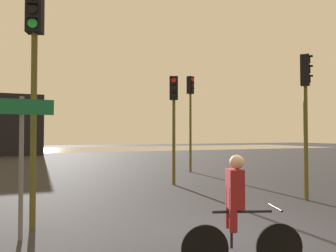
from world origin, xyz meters
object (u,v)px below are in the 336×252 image
cyclist (238,212)px  traffic_light_near_left (34,63)px  traffic_light_far_right (190,106)px  direction_sign_post (21,146)px  traffic_light_near_right (306,99)px  traffic_light_center (174,109)px

cyclist → traffic_light_near_left: bearing=-122.7°
traffic_light_far_right → cyclist: bearing=44.1°
traffic_light_far_right → direction_sign_post: 11.69m
direction_sign_post → cyclist: size_ratio=1.59×
traffic_light_near_left → traffic_light_near_right: 7.41m
traffic_light_center → cyclist: 8.24m
traffic_light_far_right → cyclist: (-4.93, -11.24, -2.58)m
traffic_light_far_right → traffic_light_near_right: bearing=66.7°
traffic_light_near_left → traffic_light_far_right: size_ratio=0.99×
traffic_light_near_left → traffic_light_far_right: (7.55, 7.94, 0.04)m
traffic_light_near_left → traffic_light_far_right: traffic_light_far_right is taller
traffic_light_far_right → traffic_light_near_right: (-0.15, -7.82, -0.43)m
traffic_light_near_left → cyclist: 4.92m
traffic_light_center → direction_sign_post: (-5.20, -4.94, -1.20)m
traffic_light_far_right → traffic_light_center: bearing=32.8°
traffic_light_center → cyclist: traffic_light_center is taller
traffic_light_center → traffic_light_far_right: bearing=-99.6°
direction_sign_post → cyclist: 3.97m
traffic_light_near_left → traffic_light_near_right: size_ratio=1.14×
traffic_light_near_right → traffic_light_far_right: bearing=-130.8°
traffic_light_near_left → traffic_light_center: (5.00, 4.30, -0.46)m
traffic_light_far_right → cyclist: size_ratio=3.03×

